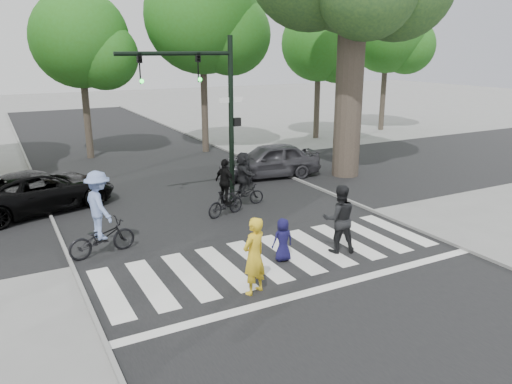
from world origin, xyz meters
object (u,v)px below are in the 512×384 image
at_px(pedestrian_child, 283,240).
at_px(cyclist_right, 243,182).
at_px(car_grey, 269,160).
at_px(cyclist_mid, 225,193).
at_px(cyclist_left, 100,219).
at_px(pedestrian_woman, 254,256).
at_px(traffic_signal, 209,98).
at_px(car_suv, 40,191).
at_px(pedestrian_adult, 339,219).

xyz_separation_m(pedestrian_child, cyclist_right, (1.29, 4.95, 0.29)).
bearing_deg(car_grey, cyclist_mid, -37.13).
relative_size(pedestrian_child, cyclist_left, 0.50).
height_order(pedestrian_child, car_grey, car_grey).
distance_m(cyclist_left, cyclist_right, 5.95).
relative_size(pedestrian_woman, cyclist_mid, 0.94).
height_order(traffic_signal, car_suv, traffic_signal).
distance_m(traffic_signal, pedestrian_woman, 7.63).
height_order(pedestrian_woman, cyclist_left, cyclist_left).
bearing_deg(pedestrian_woman, car_grey, -143.00).
bearing_deg(traffic_signal, pedestrian_adult, -75.68).
bearing_deg(car_suv, cyclist_mid, -140.40).
height_order(cyclist_right, car_grey, cyclist_right).
relative_size(cyclist_left, car_grey, 0.54).
bearing_deg(pedestrian_adult, traffic_signal, -54.53).
height_order(traffic_signal, car_grey, traffic_signal).
bearing_deg(pedestrian_child, cyclist_right, -101.24).
distance_m(traffic_signal, car_suv, 6.82).
bearing_deg(car_grey, car_suv, -80.07).
relative_size(traffic_signal, cyclist_right, 3.01).
xyz_separation_m(cyclist_left, car_grey, (8.44, 5.42, -0.28)).
height_order(cyclist_mid, car_grey, cyclist_mid).
distance_m(pedestrian_adult, car_grey, 8.70).
height_order(car_suv, car_grey, car_grey).
relative_size(cyclist_mid, car_suv, 0.39).
distance_m(pedestrian_woman, cyclist_right, 6.86).
bearing_deg(cyclist_left, cyclist_right, 22.06).
bearing_deg(car_grey, cyclist_left, -49.32).
height_order(pedestrian_adult, cyclist_right, cyclist_right).
bearing_deg(cyclist_mid, car_grey, 44.90).
relative_size(pedestrian_child, cyclist_mid, 0.60).
relative_size(pedestrian_woman, cyclist_right, 0.94).
relative_size(pedestrian_child, pedestrian_adult, 0.61).
distance_m(cyclist_right, car_grey, 4.32).
distance_m(pedestrian_woman, pedestrian_child, 2.05).
height_order(pedestrian_adult, cyclist_left, cyclist_left).
distance_m(pedestrian_adult, cyclist_left, 6.62).
distance_m(car_suv, car_grey, 9.52).
bearing_deg(cyclist_mid, cyclist_left, -162.00).
height_order(pedestrian_woman, pedestrian_child, pedestrian_woman).
height_order(traffic_signal, cyclist_right, traffic_signal).
bearing_deg(cyclist_mid, pedestrian_woman, -108.14).
bearing_deg(traffic_signal, car_grey, 33.73).
bearing_deg(pedestrian_woman, pedestrian_adult, 176.92).
relative_size(cyclist_mid, car_grey, 0.45).
bearing_deg(car_suv, cyclist_left, 174.99).
bearing_deg(car_grey, traffic_signal, -48.30).
xyz_separation_m(traffic_signal, car_grey, (3.95, 2.64, -3.14)).
height_order(pedestrian_adult, car_grey, pedestrian_adult).
relative_size(cyclist_right, car_suv, 0.39).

